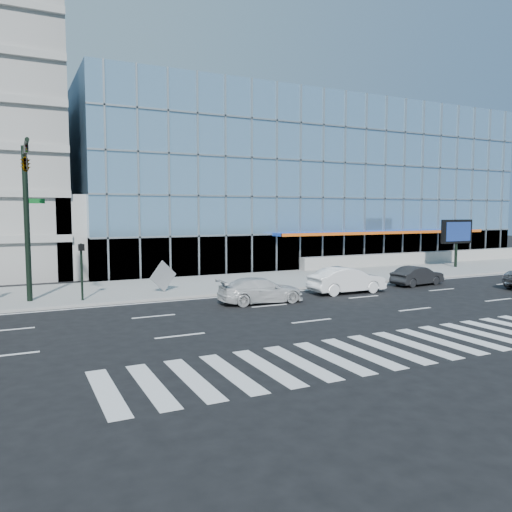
{
  "coord_description": "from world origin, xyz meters",
  "views": [
    {
      "loc": [
        -11.69,
        -22.32,
        4.78
      ],
      "look_at": [
        0.7,
        3.0,
        2.29
      ],
      "focal_mm": 35.0,
      "sensor_mm": 36.0,
      "label": 1
    }
  ],
  "objects_px": {
    "ped_signal_post": "(82,263)",
    "white_suv": "(261,290)",
    "dark_sedan": "(417,276)",
    "traffic_signal": "(26,183)",
    "tilted_panel": "(163,276)",
    "white_sedan": "(347,280)",
    "marquee_sign": "(457,232)"
  },
  "relations": [
    {
      "from": "white_suv",
      "to": "white_sedan",
      "type": "distance_m",
      "value": 6.03
    },
    {
      "from": "white_sedan",
      "to": "marquee_sign",
      "type": "bearing_deg",
      "value": -66.99
    },
    {
      "from": "white_sedan",
      "to": "tilted_panel",
      "type": "xyz_separation_m",
      "value": [
        -9.89,
        4.31,
        0.3
      ]
    },
    {
      "from": "traffic_signal",
      "to": "white_sedan",
      "type": "relative_size",
      "value": 1.71
    },
    {
      "from": "white_sedan",
      "to": "dark_sedan",
      "type": "relative_size",
      "value": 1.22
    },
    {
      "from": "tilted_panel",
      "to": "traffic_signal",
      "type": "bearing_deg",
      "value": 170.28
    },
    {
      "from": "traffic_signal",
      "to": "white_suv",
      "type": "height_order",
      "value": "traffic_signal"
    },
    {
      "from": "tilted_panel",
      "to": "white_sedan",
      "type": "bearing_deg",
      "value": -43.72
    },
    {
      "from": "white_suv",
      "to": "tilted_panel",
      "type": "distance_m",
      "value": 6.29
    },
    {
      "from": "traffic_signal",
      "to": "ped_signal_post",
      "type": "height_order",
      "value": "traffic_signal"
    },
    {
      "from": "ped_signal_post",
      "to": "dark_sedan",
      "type": "relative_size",
      "value": 0.79
    },
    {
      "from": "ped_signal_post",
      "to": "white_suv",
      "type": "relative_size",
      "value": 0.65
    },
    {
      "from": "marquee_sign",
      "to": "dark_sedan",
      "type": "height_order",
      "value": "marquee_sign"
    },
    {
      "from": "ped_signal_post",
      "to": "tilted_panel",
      "type": "relative_size",
      "value": 2.31
    },
    {
      "from": "ped_signal_post",
      "to": "tilted_panel",
      "type": "distance_m",
      "value": 4.81
    },
    {
      "from": "white_suv",
      "to": "white_sedan",
      "type": "height_order",
      "value": "white_sedan"
    },
    {
      "from": "marquee_sign",
      "to": "white_suv",
      "type": "height_order",
      "value": "marquee_sign"
    },
    {
      "from": "traffic_signal",
      "to": "tilted_panel",
      "type": "relative_size",
      "value": 6.15
    },
    {
      "from": "white_suv",
      "to": "ped_signal_post",
      "type": "bearing_deg",
      "value": 68.35
    },
    {
      "from": "traffic_signal",
      "to": "white_suv",
      "type": "distance_m",
      "value": 12.8
    },
    {
      "from": "marquee_sign",
      "to": "tilted_panel",
      "type": "bearing_deg",
      "value": -175.33
    },
    {
      "from": "white_suv",
      "to": "dark_sedan",
      "type": "bearing_deg",
      "value": -81.1
    },
    {
      "from": "traffic_signal",
      "to": "marquee_sign",
      "type": "height_order",
      "value": "traffic_signal"
    },
    {
      "from": "marquee_sign",
      "to": "white_suv",
      "type": "relative_size",
      "value": 0.87
    },
    {
      "from": "traffic_signal",
      "to": "dark_sedan",
      "type": "xyz_separation_m",
      "value": [
        22.98,
        -2.5,
        -5.54
      ]
    },
    {
      "from": "dark_sedan",
      "to": "white_suv",
      "type": "bearing_deg",
      "value": 89.01
    },
    {
      "from": "white_sedan",
      "to": "dark_sedan",
      "type": "bearing_deg",
      "value": -84.07
    },
    {
      "from": "ped_signal_post",
      "to": "white_suv",
      "type": "distance_m",
      "value": 9.49
    },
    {
      "from": "tilted_panel",
      "to": "ped_signal_post",
      "type": "bearing_deg",
      "value": 171.3
    },
    {
      "from": "traffic_signal",
      "to": "dark_sedan",
      "type": "distance_m",
      "value": 23.77
    },
    {
      "from": "traffic_signal",
      "to": "tilted_panel",
      "type": "xyz_separation_m",
      "value": [
        7.09,
        1.31,
        -5.1
      ]
    },
    {
      "from": "ped_signal_post",
      "to": "marquee_sign",
      "type": "height_order",
      "value": "marquee_sign"
    }
  ]
}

